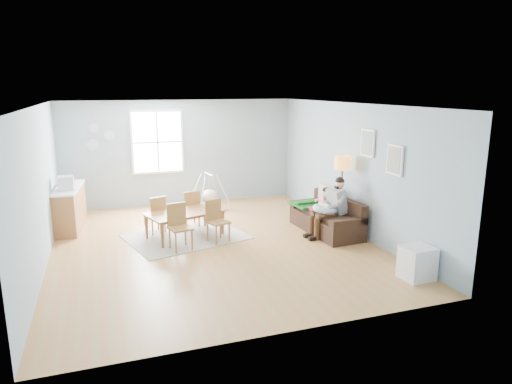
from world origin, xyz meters
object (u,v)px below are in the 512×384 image
object	(u,v)px
father	(331,205)
monitor	(65,183)
counter	(70,207)
floor_lamp	(342,169)
chair_ne	(191,207)
dining_table	(186,224)
storage_cube	(417,263)
toddler	(322,201)
chair_sw	(179,224)
chair_se	(216,218)
baby_swing	(209,193)
chair_nw	(156,213)
sofa	(328,219)

from	to	relation	value
father	monitor	distance (m)	5.51
counter	floor_lamp	bearing A→B (deg)	-21.67
chair_ne	father	bearing A→B (deg)	-30.40
counter	monitor	xyz separation A→B (m)	(-0.02, -0.31, 0.60)
dining_table	chair_ne	distance (m)	0.71
father	storage_cube	size ratio (longest dim) A/B	2.30
toddler	chair_ne	size ratio (longest dim) A/B	0.89
chair_sw	monitor	bearing A→B (deg)	139.36
floor_lamp	chair_se	bearing A→B (deg)	173.60
floor_lamp	dining_table	distance (m)	3.42
toddler	chair_ne	distance (m)	2.84
chair_ne	monitor	world-z (taller)	monitor
father	chair_sw	xyz separation A→B (m)	(-3.08, 0.24, -0.16)
baby_swing	chair_ne	bearing A→B (deg)	-117.99
chair_se	chair_ne	size ratio (longest dim) A/B	1.03
toddler	chair_ne	bearing A→B (deg)	157.56
chair_ne	counter	xyz separation A→B (m)	(-2.50, 0.78, 0.01)
dining_table	chair_nw	distance (m)	0.71
sofa	storage_cube	bearing A→B (deg)	-85.98
chair_se	counter	size ratio (longest dim) A/B	0.50
toddler	counter	distance (m)	5.45
sofa	chair_se	size ratio (longest dim) A/B	2.25
chair_nw	counter	xyz separation A→B (m)	(-1.73, 0.98, 0.02)
chair_nw	chair_ne	world-z (taller)	chair_ne
toddler	chair_sw	distance (m)	3.11
dining_table	chair_nw	world-z (taller)	chair_nw
father	chair_ne	size ratio (longest dim) A/B	1.50
floor_lamp	chair_se	size ratio (longest dim) A/B	1.94
dining_table	baby_swing	size ratio (longest dim) A/B	1.50
chair_ne	monitor	bearing A→B (deg)	169.60
chair_ne	counter	bearing A→B (deg)	162.75
chair_ne	counter	world-z (taller)	counter
counter	baby_swing	size ratio (longest dim) A/B	1.65
chair_sw	floor_lamp	bearing A→B (deg)	-1.48
chair_ne	monitor	distance (m)	2.64
chair_se	monitor	world-z (taller)	monitor
chair_nw	father	bearing A→B (deg)	-21.37
sofa	chair_sw	bearing A→B (deg)	-179.35
chair_se	chair_nw	distance (m)	1.38
sofa	counter	xyz separation A→B (m)	(-5.20, 2.03, 0.20)
toddler	dining_table	distance (m)	2.91
father	floor_lamp	world-z (taller)	floor_lamp
chair_nw	monitor	distance (m)	1.98
father	storage_cube	world-z (taller)	father
monitor	chair_nw	bearing A→B (deg)	-20.92
chair_sw	storage_cube	bearing A→B (deg)	-37.98
chair_nw	dining_table	bearing A→B (deg)	-39.61
chair_nw	monitor	size ratio (longest dim) A/B	2.53
dining_table	father	bearing A→B (deg)	-36.29
toddler	baby_swing	distance (m)	3.11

